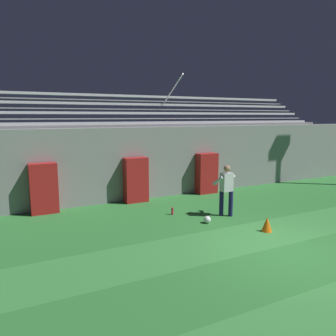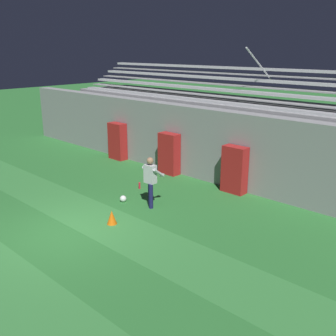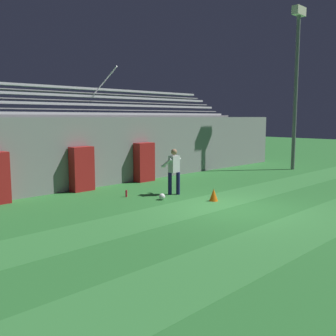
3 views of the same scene
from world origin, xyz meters
name	(u,v)px [view 3 (image 3 of 3)]	position (x,y,z in m)	size (l,w,h in m)	color
ground_plane	(235,210)	(0.00, 0.00, 0.00)	(80.00, 80.00, 0.00)	#2D7533
turf_stripe_mid	(312,225)	(0.00, -2.43, 0.00)	(28.00, 1.78, 0.01)	#38843D
turf_stripe_far	(206,204)	(0.00, 1.14, 0.00)	(28.00, 1.78, 0.01)	#38843D
back_wall	(107,151)	(0.00, 6.50, 1.40)	(24.00, 0.60, 2.80)	gray
padding_pillar_gate_left	(82,169)	(-1.59, 5.95, 0.85)	(0.88, 0.44, 1.69)	#B21E1E
padding_pillar_gate_right	(144,162)	(1.59, 5.95, 0.85)	(0.88, 0.44, 1.69)	#B21E1E
bleacher_stand	(80,146)	(0.00, 8.49, 1.50)	(18.00, 3.35, 5.03)	gray
floodlight_pole	(297,69)	(9.88, 3.23, 5.29)	(0.90, 0.36, 8.43)	slate
goalkeeper	(174,169)	(0.37, 2.98, 0.95)	(0.59, 0.57, 1.67)	#19194C
soccer_ball	(162,197)	(-0.59, 2.60, 0.11)	(0.22, 0.22, 0.22)	white
traffic_cone	(214,195)	(0.50, 1.23, 0.21)	(0.30, 0.30, 0.42)	orange
water_bottle	(126,194)	(-1.13, 3.86, 0.12)	(0.07, 0.07, 0.24)	red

